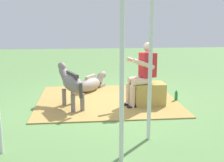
% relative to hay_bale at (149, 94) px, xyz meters
% --- Properties ---
extents(ground_plane, '(24.00, 24.00, 0.00)m').
position_rel_hay_bale_xyz_m(ground_plane, '(0.89, -0.34, -0.25)').
color(ground_plane, '#608C4C').
extents(hay_patch, '(3.17, 2.88, 0.02)m').
position_rel_hay_bale_xyz_m(hay_patch, '(0.88, -0.47, -0.24)').
color(hay_patch, '#AD8C47').
rests_on(hay_patch, ground).
extents(hay_bale, '(0.65, 0.46, 0.50)m').
position_rel_hay_bale_xyz_m(hay_bale, '(0.00, 0.00, 0.00)').
color(hay_bale, tan).
rests_on(hay_bale, ground).
extents(person_seated, '(0.71, 0.53, 1.38)m').
position_rel_hay_bale_xyz_m(person_seated, '(0.16, 0.03, 0.52)').
color(person_seated, beige).
rests_on(person_seated, ground).
extents(pony_standing, '(0.68, 1.28, 0.91)m').
position_rel_hay_bale_xyz_m(pony_standing, '(1.69, 0.01, 0.30)').
color(pony_standing, slate).
rests_on(pony_standing, ground).
extents(pony_lying, '(0.96, 1.27, 0.42)m').
position_rel_hay_bale_xyz_m(pony_lying, '(1.22, -1.43, -0.06)').
color(pony_lying, gray).
rests_on(pony_lying, ground).
extents(soda_bottle, '(0.07, 0.07, 0.26)m').
position_rel_hay_bale_xyz_m(soda_bottle, '(-0.70, -0.26, -0.12)').
color(soda_bottle, '#197233').
rests_on(soda_bottle, ground).
extents(tent_pole_left, '(0.06, 0.06, 2.24)m').
position_rel_hay_bale_xyz_m(tent_pole_left, '(0.42, 1.82, 0.87)').
color(tent_pole_left, silver).
rests_on(tent_pole_left, ground).
extents(tent_pole_mid, '(0.06, 0.06, 2.24)m').
position_rel_hay_bale_xyz_m(tent_pole_mid, '(0.96, 2.56, 0.87)').
color(tent_pole_mid, silver).
rests_on(tent_pole_mid, ground).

